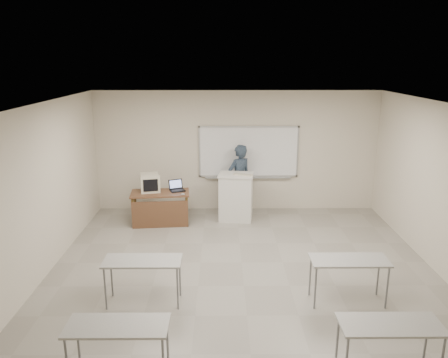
{
  "coord_description": "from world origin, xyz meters",
  "views": [
    {
      "loc": [
        -0.38,
        -6.66,
        3.71
      ],
      "look_at": [
        -0.32,
        2.2,
        1.28
      ],
      "focal_mm": 35.0,
      "sensor_mm": 36.0,
      "label": 1
    }
  ],
  "objects_px": {
    "instructor_desk": "(160,203)",
    "crt_monitor": "(150,183)",
    "keyboard": "(243,175)",
    "presenter": "(239,179)",
    "podium": "(236,197)",
    "whiteboard": "(249,152)",
    "mouse": "(183,194)",
    "laptop": "(178,188)"
  },
  "relations": [
    {
      "from": "podium",
      "to": "keyboard",
      "type": "height_order",
      "value": "keyboard"
    },
    {
      "from": "keyboard",
      "to": "presenter",
      "type": "relative_size",
      "value": 0.25
    },
    {
      "from": "laptop",
      "to": "presenter",
      "type": "distance_m",
      "value": 1.55
    },
    {
      "from": "mouse",
      "to": "keyboard",
      "type": "relative_size",
      "value": 0.21
    },
    {
      "from": "laptop",
      "to": "keyboard",
      "type": "height_order",
      "value": "keyboard"
    },
    {
      "from": "crt_monitor",
      "to": "podium",
      "type": "bearing_deg",
      "value": -10.37
    },
    {
      "from": "laptop",
      "to": "podium",
      "type": "bearing_deg",
      "value": -20.88
    },
    {
      "from": "whiteboard",
      "to": "mouse",
      "type": "distance_m",
      "value": 2.08
    },
    {
      "from": "podium",
      "to": "keyboard",
      "type": "relative_size",
      "value": 2.57
    },
    {
      "from": "laptop",
      "to": "whiteboard",
      "type": "bearing_deg",
      "value": 2.53
    },
    {
      "from": "mouse",
      "to": "crt_monitor",
      "type": "bearing_deg",
      "value": 177.42
    },
    {
      "from": "whiteboard",
      "to": "instructor_desk",
      "type": "distance_m",
      "value": 2.55
    },
    {
      "from": "instructor_desk",
      "to": "crt_monitor",
      "type": "height_order",
      "value": "crt_monitor"
    },
    {
      "from": "mouse",
      "to": "presenter",
      "type": "height_order",
      "value": "presenter"
    },
    {
      "from": "laptop",
      "to": "mouse",
      "type": "xyz_separation_m",
      "value": [
        0.15,
        -0.36,
        -0.04
      ]
    },
    {
      "from": "instructor_desk",
      "to": "mouse",
      "type": "distance_m",
      "value": 0.61
    },
    {
      "from": "instructor_desk",
      "to": "presenter",
      "type": "relative_size",
      "value": 0.77
    },
    {
      "from": "whiteboard",
      "to": "crt_monitor",
      "type": "distance_m",
      "value": 2.56
    },
    {
      "from": "whiteboard",
      "to": "laptop",
      "type": "xyz_separation_m",
      "value": [
        -1.7,
        -0.83,
        -0.67
      ]
    },
    {
      "from": "podium",
      "to": "crt_monitor",
      "type": "distance_m",
      "value": 2.05
    },
    {
      "from": "mouse",
      "to": "presenter",
      "type": "xyz_separation_m",
      "value": [
        1.31,
        0.89,
        0.1
      ]
    },
    {
      "from": "whiteboard",
      "to": "instructor_desk",
      "type": "relative_size",
      "value": 1.86
    },
    {
      "from": "instructor_desk",
      "to": "laptop",
      "type": "bearing_deg",
      "value": 28.36
    },
    {
      "from": "keyboard",
      "to": "presenter",
      "type": "distance_m",
      "value": 0.65
    },
    {
      "from": "whiteboard",
      "to": "laptop",
      "type": "distance_m",
      "value": 2.01
    },
    {
      "from": "laptop",
      "to": "keyboard",
      "type": "distance_m",
      "value": 1.55
    },
    {
      "from": "podium",
      "to": "presenter",
      "type": "distance_m",
      "value": 0.57
    },
    {
      "from": "crt_monitor",
      "to": "presenter",
      "type": "bearing_deg",
      "value": 1.92
    },
    {
      "from": "podium",
      "to": "mouse",
      "type": "distance_m",
      "value": 1.3
    },
    {
      "from": "crt_monitor",
      "to": "laptop",
      "type": "height_order",
      "value": "crt_monitor"
    },
    {
      "from": "keyboard",
      "to": "instructor_desk",
      "type": "bearing_deg",
      "value": -154.73
    },
    {
      "from": "whiteboard",
      "to": "crt_monitor",
      "type": "xyz_separation_m",
      "value": [
        -2.35,
        -0.86,
        -0.53
      ]
    },
    {
      "from": "whiteboard",
      "to": "podium",
      "type": "height_order",
      "value": "whiteboard"
    },
    {
      "from": "crt_monitor",
      "to": "presenter",
      "type": "distance_m",
      "value": 2.18
    },
    {
      "from": "whiteboard",
      "to": "keyboard",
      "type": "relative_size",
      "value": 5.65
    },
    {
      "from": "instructor_desk",
      "to": "keyboard",
      "type": "bearing_deg",
      "value": 0.96
    },
    {
      "from": "instructor_desk",
      "to": "crt_monitor",
      "type": "bearing_deg",
      "value": 131.45
    },
    {
      "from": "instructor_desk",
      "to": "keyboard",
      "type": "relative_size",
      "value": 3.04
    },
    {
      "from": "crt_monitor",
      "to": "instructor_desk",
      "type": "bearing_deg",
      "value": -56.3
    },
    {
      "from": "podium",
      "to": "whiteboard",
      "type": "bearing_deg",
      "value": 73.89
    },
    {
      "from": "presenter",
      "to": "keyboard",
      "type": "bearing_deg",
      "value": 61.89
    },
    {
      "from": "instructor_desk",
      "to": "podium",
      "type": "relative_size",
      "value": 1.18
    }
  ]
}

